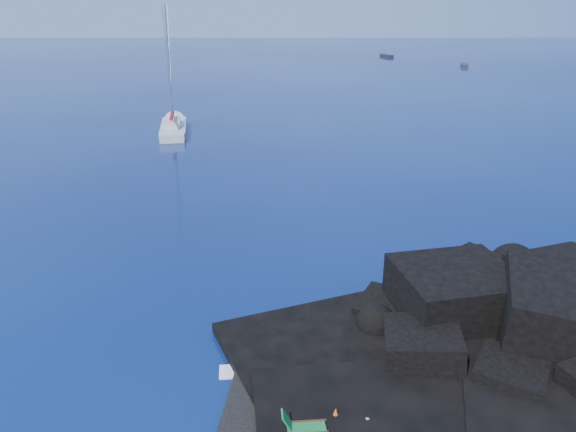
# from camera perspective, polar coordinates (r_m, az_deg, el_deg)

# --- Properties ---
(ground) EXTENTS (400.00, 400.00, 0.00)m
(ground) POSITION_cam_1_polar(r_m,az_deg,el_deg) (21.59, -7.12, -19.85)
(ground) COLOR #030836
(ground) RESTS_ON ground
(headland) EXTENTS (24.00, 24.00, 3.60)m
(headland) POSITION_cam_1_polar(r_m,az_deg,el_deg) (26.04, 24.45, -13.79)
(headland) COLOR black
(headland) RESTS_ON ground
(beach) EXTENTS (9.08, 6.86, 0.70)m
(beach) POSITION_cam_1_polar(r_m,az_deg,el_deg) (21.93, 5.48, -18.99)
(beach) COLOR black
(beach) RESTS_ON ground
(surf_foam) EXTENTS (10.00, 8.00, 0.06)m
(surf_foam) POSITION_cam_1_polar(r_m,az_deg,el_deg) (25.55, 5.64, -12.41)
(surf_foam) COLOR white
(surf_foam) RESTS_ON ground
(sailboat) EXTENTS (4.60, 13.17, 13.53)m
(sailboat) POSITION_cam_1_polar(r_m,az_deg,el_deg) (64.49, -11.52, 8.28)
(sailboat) COLOR silver
(sailboat) RESTS_ON ground
(deck_chair) EXTENTS (1.53, 0.76, 1.02)m
(deck_chair) POSITION_cam_1_polar(r_m,az_deg,el_deg) (20.06, 1.88, -20.20)
(deck_chair) COLOR #1A7736
(deck_chair) RESTS_ON beach
(towel) EXTENTS (2.34, 1.75, 0.06)m
(towel) POSITION_cam_1_polar(r_m,az_deg,el_deg) (20.69, 6.83, -20.63)
(towel) COLOR white
(towel) RESTS_ON beach
(sunbather) EXTENTS (1.94, 1.17, 0.25)m
(sunbather) POSITION_cam_1_polar(r_m,az_deg,el_deg) (20.58, 6.85, -20.31)
(sunbather) COLOR tan
(sunbather) RESTS_ON towel
(marker_cone) EXTENTS (0.44, 0.44, 0.55)m
(marker_cone) POSITION_cam_1_polar(r_m,az_deg,el_deg) (20.75, 4.86, -19.47)
(marker_cone) COLOR #FF550D
(marker_cone) RESTS_ON beach
(distant_boat_a) EXTENTS (2.91, 4.80, 0.61)m
(distant_boat_a) POSITION_cam_1_polar(r_m,az_deg,el_deg) (148.58, 9.99, 15.63)
(distant_boat_a) COLOR black
(distant_boat_a) RESTS_ON ground
(distant_boat_b) EXTENTS (2.45, 4.75, 0.61)m
(distant_boat_b) POSITION_cam_1_polar(r_m,az_deg,el_deg) (131.36, 17.48, 14.27)
(distant_boat_b) COLOR #252429
(distant_boat_b) RESTS_ON ground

